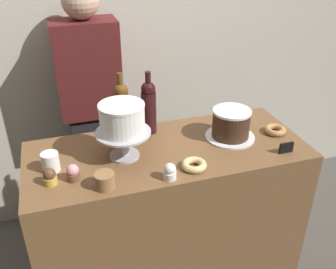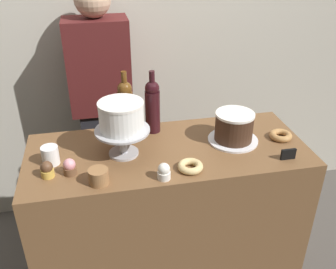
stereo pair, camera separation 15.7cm
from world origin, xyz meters
name	(u,v)px [view 1 (the left image)]	position (x,y,z in m)	size (l,w,h in m)	color
back_wall	(126,26)	(0.00, 0.86, 1.30)	(6.00, 0.05, 2.60)	#BCB7A8
display_counter	(168,221)	(0.00, 0.00, 0.45)	(1.34, 0.56, 0.91)	brown
cake_stand_pedestal	(123,139)	(-0.21, 0.00, 1.00)	(0.25, 0.25, 0.13)	#B2B2B7
white_layer_cake	(122,118)	(-0.21, 0.00, 1.11)	(0.20, 0.20, 0.13)	white
silver_serving_platter	(230,137)	(0.33, 0.01, 0.91)	(0.25, 0.25, 0.01)	white
chocolate_round_cake	(231,123)	(0.33, 0.01, 0.99)	(0.19, 0.19, 0.14)	#3D2619
wine_bottle_amber	(122,108)	(-0.17, 0.22, 1.05)	(0.08, 0.08, 0.33)	#5B3814
wine_bottle_dark_red	(149,106)	(-0.04, 0.20, 1.05)	(0.08, 0.08, 0.33)	black
cupcake_strawberry	(73,173)	(-0.45, -0.11, 0.94)	(0.06, 0.06, 0.07)	brown
cupcake_vanilla	(170,172)	(-0.06, -0.23, 0.94)	(0.06, 0.06, 0.07)	white
cupcake_chocolate	(50,177)	(-0.55, -0.11, 0.94)	(0.06, 0.06, 0.07)	gold
donut_maple	(275,130)	(0.57, -0.01, 0.92)	(0.11, 0.11, 0.03)	#B27F47
donut_glazed	(194,165)	(0.06, -0.19, 0.92)	(0.11, 0.11, 0.03)	#E0C17F
cookie_stack	(105,180)	(-0.33, -0.21, 0.94)	(0.08, 0.08, 0.07)	olive
price_sign_chalkboard	(286,148)	(0.52, -0.20, 0.93)	(0.07, 0.01, 0.05)	black
coffee_cup_ceramic	(51,162)	(-0.54, -0.01, 0.95)	(0.08, 0.08, 0.08)	white
barista_figure	(93,114)	(-0.28, 0.63, 0.84)	(0.36, 0.22, 1.60)	black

